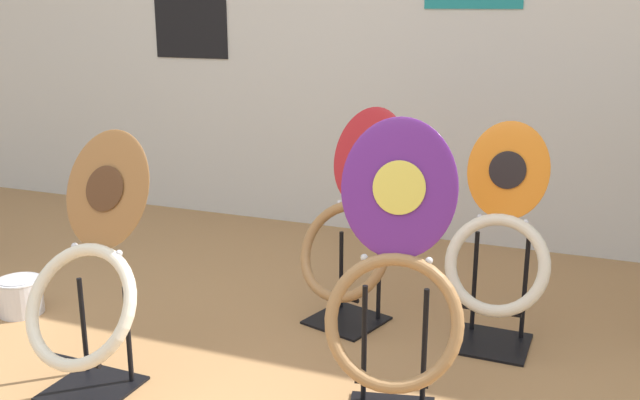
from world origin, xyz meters
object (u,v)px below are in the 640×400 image
object	(u,v)px
toilet_seat_display_crimson_swirl	(351,230)
toilet_seat_display_orange_sun	(499,248)
toilet_seat_display_woodgrain	(88,283)
paint_can	(20,295)
toilet_seat_display_purple_note	(395,287)

from	to	relation	value
toilet_seat_display_crimson_swirl	toilet_seat_display_orange_sun	bearing A→B (deg)	-0.30
toilet_seat_display_woodgrain	toilet_seat_display_orange_sun	bearing A→B (deg)	34.27
toilet_seat_display_woodgrain	paint_can	bearing A→B (deg)	151.50
toilet_seat_display_orange_sun	toilet_seat_display_crimson_swirl	distance (m)	0.59
toilet_seat_display_orange_sun	toilet_seat_display_crimson_swirl	size ratio (longest dim) A/B	0.98
toilet_seat_display_crimson_swirl	toilet_seat_display_purple_note	bearing A→B (deg)	-60.27
paint_can	toilet_seat_display_crimson_swirl	bearing A→B (deg)	19.00
toilet_seat_display_crimson_swirl	paint_can	size ratio (longest dim) A/B	4.64
toilet_seat_display_orange_sun	toilet_seat_display_purple_note	xyz separation A→B (m)	(-0.23, -0.64, 0.05)
toilet_seat_display_crimson_swirl	paint_can	xyz separation A→B (m)	(-1.35, -0.46, -0.32)
paint_can	toilet_seat_display_woodgrain	bearing A→B (deg)	-28.50
toilet_seat_display_crimson_swirl	paint_can	world-z (taller)	toilet_seat_display_crimson_swirl
toilet_seat_display_orange_sun	toilet_seat_display_crimson_swirl	bearing A→B (deg)	179.70
toilet_seat_display_purple_note	paint_can	size ratio (longest dim) A/B	5.00
toilet_seat_display_crimson_swirl	toilet_seat_display_woodgrain	xyz separation A→B (m)	(-0.64, -0.85, -0.01)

